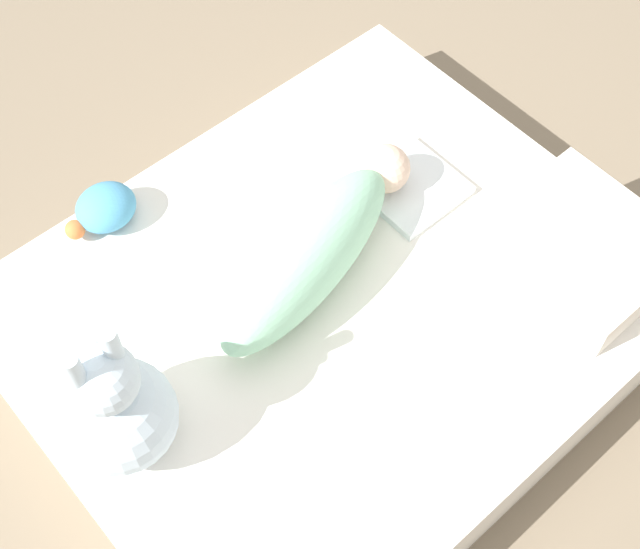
% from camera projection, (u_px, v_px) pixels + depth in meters
% --- Properties ---
extents(ground_plane, '(12.00, 12.00, 0.00)m').
position_uv_depth(ground_plane, '(332.00, 336.00, 1.96)').
color(ground_plane, '#7A6B56').
extents(bed_mattress, '(1.24, 1.04, 0.18)m').
position_uv_depth(bed_mattress, '(332.00, 316.00, 1.89)').
color(bed_mattress, white).
rests_on(bed_mattress, ground_plane).
extents(burp_cloth, '(0.20, 0.20, 0.02)m').
position_uv_depth(burp_cloth, '(411.00, 187.00, 1.95)').
color(burp_cloth, white).
rests_on(burp_cloth, bed_mattress).
extents(swaddled_baby, '(0.60, 0.28, 0.17)m').
position_uv_depth(swaddled_baby, '(313.00, 250.00, 1.77)').
color(swaddled_baby, '#99D6B2').
rests_on(swaddled_baby, bed_mattress).
extents(pillow, '(0.31, 0.35, 0.09)m').
position_uv_depth(pillow, '(582.00, 247.00, 1.82)').
color(pillow, white).
rests_on(pillow, bed_mattress).
extents(bunny_plush, '(0.21, 0.21, 0.36)m').
position_uv_depth(bunny_plush, '(116.00, 409.00, 1.53)').
color(bunny_plush, silver).
rests_on(bunny_plush, bed_mattress).
extents(turtle_plush, '(0.17, 0.12, 0.09)m').
position_uv_depth(turtle_plush, '(104.00, 208.00, 1.88)').
color(turtle_plush, '#4C99C6').
rests_on(turtle_plush, bed_mattress).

